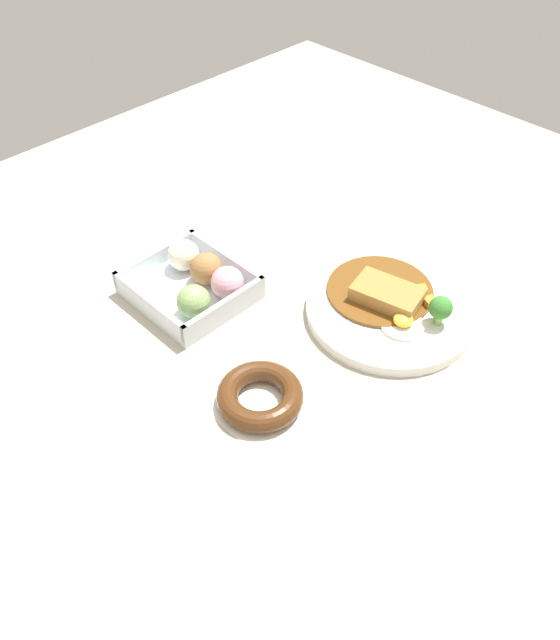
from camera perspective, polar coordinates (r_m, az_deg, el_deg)
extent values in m
plane|color=#B2A893|center=(0.99, 4.41, -0.18)|extent=(1.60, 1.60, 0.00)
cylinder|color=white|center=(1.01, 9.77, 0.88)|extent=(0.26, 0.26, 0.02)
cylinder|color=brown|center=(1.02, 8.87, 2.61)|extent=(0.17, 0.17, 0.01)
cube|color=#A87538|center=(0.99, 9.52, 2.29)|extent=(0.12, 0.08, 0.02)
cylinder|color=white|center=(0.97, 10.82, -0.43)|extent=(0.07, 0.07, 0.00)
ellipsoid|color=yellow|center=(0.96, 10.90, 0.02)|extent=(0.03, 0.03, 0.02)
cylinder|color=#8CB766|center=(0.98, 13.88, 0.15)|extent=(0.01, 0.01, 0.02)
sphere|color=#387A2D|center=(0.97, 14.09, 1.06)|extent=(0.04, 0.04, 0.04)
cube|color=orange|center=(1.00, 13.14, 1.49)|extent=(0.02, 0.02, 0.02)
cube|color=orange|center=(1.03, 12.50, 2.64)|extent=(0.02, 0.02, 0.01)
cube|color=silver|center=(1.04, -7.99, 2.47)|extent=(0.18, 0.16, 0.01)
cube|color=silver|center=(0.97, -4.95, 1.05)|extent=(0.01, 0.16, 0.03)
cube|color=silver|center=(1.08, -10.95, 5.41)|extent=(0.01, 0.16, 0.03)
cube|color=silver|center=(1.06, -4.84, 5.31)|extent=(0.18, 0.01, 0.03)
cube|color=silver|center=(0.99, -11.56, 1.24)|extent=(0.18, 0.01, 0.03)
sphere|color=pink|center=(1.00, -4.70, 3.34)|extent=(0.05, 0.05, 0.05)
sphere|color=#9E6B3D|center=(1.03, -6.59, 4.56)|extent=(0.05, 0.05, 0.05)
sphere|color=#EFE5C6|center=(1.06, -8.58, 5.74)|extent=(0.05, 0.05, 0.05)
sphere|color=#84A860|center=(0.97, -7.69, 1.64)|extent=(0.05, 0.05, 0.05)
cube|color=white|center=(0.88, -1.77, -7.40)|extent=(0.13, 0.13, 0.00)
torus|color=#4C2B14|center=(0.87, -1.79, -6.75)|extent=(0.12, 0.12, 0.03)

